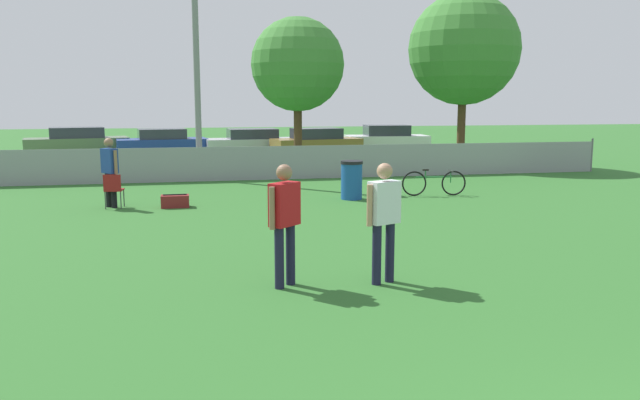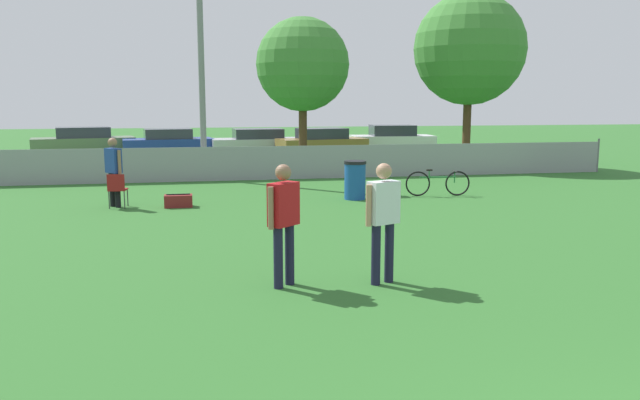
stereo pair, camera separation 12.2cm
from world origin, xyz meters
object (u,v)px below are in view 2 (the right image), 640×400
tree_far_right (470,49)px  parked_car_olive (84,142)px  tree_near_pole (303,65)px  player_receiver_white (383,214)px  spectator_in_blue (114,167)px  trash_bin (355,180)px  player_thrower_red (284,216)px  parked_car_tan (322,143)px  parked_car_blue (168,142)px  folding_chair_sideline (117,188)px  parked_car_silver (258,142)px  light_pole (200,24)px  parked_car_white (392,140)px  gear_bag_sideline (178,201)px  bicycle_sideline (438,183)px

tree_far_right → parked_car_olive: bearing=154.3°
tree_near_pole → player_receiver_white: bearing=-95.5°
spectator_in_blue → trash_bin: bearing=-129.8°
player_thrower_red → player_receiver_white: bearing=-46.5°
parked_car_tan → parked_car_blue: bearing=153.5°
spectator_in_blue → parked_car_blue: (0.63, 14.44, -0.34)m
folding_chair_sideline → parked_car_silver: bearing=-102.6°
light_pole → player_receiver_white: light_pole is taller
folding_chair_sideline → parked_car_silver: parked_car_silver is taller
parked_car_white → tree_near_pole: bearing=-129.0°
player_receiver_white → parked_car_olive: bearing=86.2°
gear_bag_sideline → parked_car_olive: size_ratio=0.14×
gear_bag_sideline → light_pole: bearing=83.0°
player_thrower_red → parked_car_white: size_ratio=0.41×
trash_bin → tree_far_right: bearing=49.4°
tree_near_pole → parked_car_tan: bearing=69.0°
bicycle_sideline → parked_car_olive: size_ratio=0.37×
spectator_in_blue → parked_car_white: bearing=-79.6°
gear_bag_sideline → player_receiver_white: bearing=-67.1°
tree_far_right → folding_chair_sideline: bearing=-147.9°
folding_chair_sideline → parked_car_tan: (7.53, 12.68, 0.17)m
folding_chair_sideline → bicycle_sideline: bearing=-171.6°
folding_chair_sideline → bicycle_sideline: 8.32m
parked_car_tan → parked_car_white: (3.89, 1.62, 0.00)m
spectator_in_blue → folding_chair_sideline: spectator_in_blue is taller
tree_far_right → gear_bag_sideline: 14.27m
parked_car_white → parked_car_tan: bearing=-152.6°
spectator_in_blue → light_pole: bearing=-63.2°
tree_near_pole → folding_chair_sideline: tree_near_pole is taller
tree_near_pole → tree_far_right: 6.54m
player_thrower_red → parked_car_white: (8.34, 21.46, -0.33)m
folding_chair_sideline → parked_car_white: 18.30m
trash_bin → gear_bag_sideline: 4.56m
player_receiver_white → spectator_in_blue: (-4.53, 7.46, -0.02)m
parked_car_blue → player_thrower_red: bearing=-91.2°
trash_bin → parked_car_white: (5.46, 14.05, 0.16)m
player_receiver_white → parked_car_tan: player_receiver_white is taller
trash_bin → parked_car_white: parked_car_white is taller
parked_car_silver → tree_far_right: bearing=-43.5°
gear_bag_sideline → parked_car_blue: 14.78m
tree_far_right → spectator_in_blue: (-12.51, -7.63, -3.57)m
tree_near_pole → player_thrower_red: size_ratio=3.36×
parked_car_olive → light_pole: bearing=-73.3°
tree_near_pole → parked_car_blue: size_ratio=1.34×
light_pole → parked_car_olive: (-5.47, 10.00, -4.32)m
spectator_in_blue → gear_bag_sideline: (1.51, -0.31, -0.83)m
gear_bag_sideline → parked_car_blue: size_ratio=0.16×
gear_bag_sideline → tree_near_pole: bearing=62.6°
gear_bag_sideline → parked_car_tan: (6.10, 12.81, 0.51)m
tree_near_pole → parked_car_white: 8.51m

